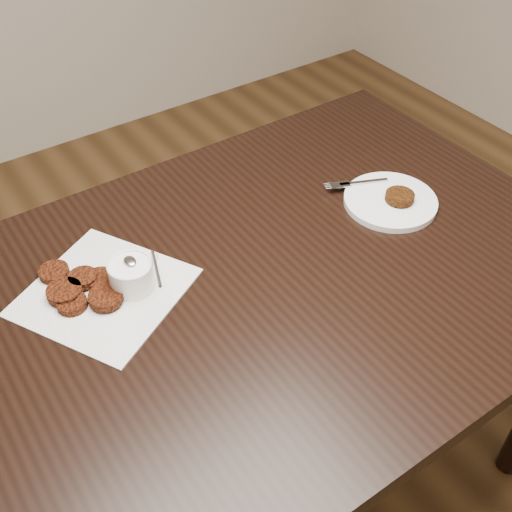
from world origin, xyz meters
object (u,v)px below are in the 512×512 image
at_px(sauce_ramekin, 129,263).
at_px(plate_with_patty, 391,198).
at_px(table, 247,399).
at_px(napkin, 105,292).

distance_m(sauce_ramekin, plate_with_patty, 0.58).
xyz_separation_m(table, plate_with_patty, (0.39, 0.02, 0.39)).
xyz_separation_m(table, sauce_ramekin, (-0.18, 0.11, 0.44)).
height_order(table, plate_with_patty, plate_with_patty).
bearing_deg(sauce_ramekin, plate_with_patty, -8.42).
height_order(table, napkin, napkin).
distance_m(napkin, plate_with_patty, 0.63).
bearing_deg(table, plate_with_patty, 3.64).
relative_size(table, napkin, 5.20).
bearing_deg(table, napkin, 150.69).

